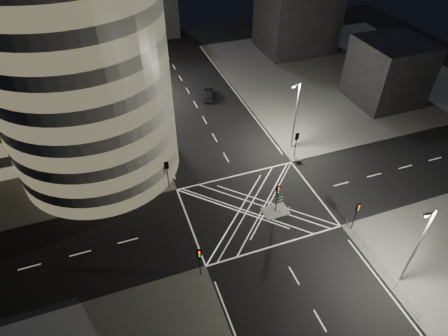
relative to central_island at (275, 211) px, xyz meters
name	(u,v)px	position (x,y,z in m)	size (l,w,h in m)	color
ground	(255,207)	(-2.00, 1.50, -0.07)	(120.00, 120.00, 0.00)	black
sidewalk_far_left	(7,131)	(-31.00, 28.50, 0.00)	(42.00, 42.00, 0.15)	#4E4B49
sidewalk_far_right	(339,72)	(27.00, 28.50, 0.00)	(42.00, 42.00, 0.15)	#4E4B49
central_island	(275,211)	(0.00, 0.00, 0.00)	(3.00, 2.00, 0.15)	slate
office_tower_curved	(38,68)	(-22.74, 20.24, 12.58)	(30.00, 29.00, 27.20)	gray
office_block_rear	(35,19)	(-24.00, 43.50, 11.07)	(24.00, 16.00, 22.00)	gray
building_right_far	(297,12)	(24.00, 41.50, 7.58)	(14.00, 12.00, 15.00)	black
building_right_near	(388,72)	(28.00, 17.50, 5.08)	(10.00, 10.00, 10.00)	black
tree_a	(148,153)	(-12.50, 10.50, 4.31)	(4.99, 4.99, 7.11)	black
tree_b	(139,127)	(-12.50, 16.50, 4.22)	(3.99, 3.99, 6.45)	black
tree_c	(132,104)	(-12.50, 22.50, 4.41)	(4.30, 4.30, 6.82)	black
tree_d	(125,81)	(-12.50, 28.50, 5.01)	(5.30, 5.30, 7.99)	black
tree_e	(121,69)	(-12.50, 34.50, 4.40)	(4.04, 4.04, 6.66)	black
traffic_signal_fl	(167,170)	(-10.80, 8.30, 2.84)	(0.55, 0.22, 4.00)	black
traffic_signal_nl	(199,258)	(-10.80, -5.30, 2.84)	(0.55, 0.22, 4.00)	black
traffic_signal_fr	(296,141)	(6.80, 8.30, 2.84)	(0.55, 0.22, 4.00)	black
traffic_signal_nr	(357,212)	(6.80, -5.30, 2.84)	(0.55, 0.22, 4.00)	black
traffic_signal_island	(278,194)	(0.00, 0.00, 2.84)	(0.55, 0.22, 4.00)	black
street_lamp_left_near	(151,130)	(-11.44, 13.50, 5.47)	(1.25, 0.25, 10.00)	slate
street_lamp_left_far	(129,69)	(-11.44, 31.50, 5.47)	(1.25, 0.25, 10.00)	slate
street_lamp_right_far	(295,115)	(7.44, 10.50, 5.47)	(1.25, 0.25, 10.00)	slate
street_lamp_right_near	(417,246)	(7.44, -12.50, 5.47)	(1.25, 0.25, 10.00)	slate
railing_near_right	(379,265)	(6.30, -10.65, 0.62)	(0.06, 11.70, 1.10)	slate
railing_island_south	(279,213)	(0.00, -0.90, 0.62)	(2.80, 0.06, 1.10)	slate
railing_island_north	(272,202)	(0.00, 0.90, 0.62)	(2.80, 0.06, 1.10)	slate
sedan	(208,94)	(0.66, 27.84, 0.64)	(1.51, 4.34, 1.43)	black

